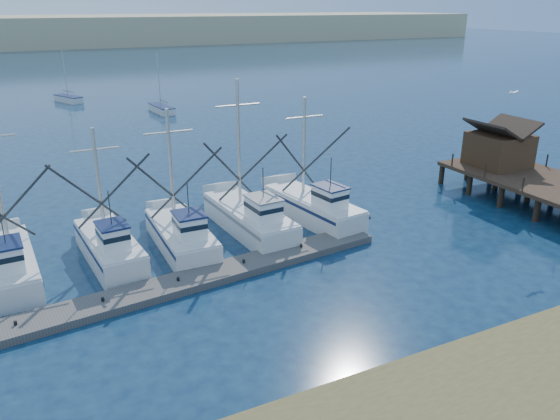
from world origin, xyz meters
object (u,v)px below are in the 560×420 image
object	(u,v)px
floating_dock	(123,299)
sailboat_near	(162,109)
timber_pier	(534,170)
sailboat_far	(68,99)

from	to	relation	value
floating_dock	sailboat_near	size ratio (longest dim) A/B	3.89
floating_dock	timber_pier	size ratio (longest dim) A/B	1.57
sailboat_far	floating_dock	bearing A→B (deg)	-117.68
timber_pier	floating_dock	bearing A→B (deg)	-176.98
floating_dock	sailboat_near	bearing A→B (deg)	66.89
floating_dock	timber_pier	bearing A→B (deg)	-3.23
timber_pier	sailboat_far	bearing A→B (deg)	112.59
timber_pier	sailboat_near	bearing A→B (deg)	107.93
floating_dock	sailboat_far	world-z (taller)	sailboat_far
sailboat_near	floating_dock	bearing A→B (deg)	-111.20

